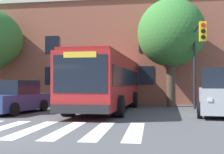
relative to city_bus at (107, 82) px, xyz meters
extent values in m
cube|color=white|center=(-2.43, -7.83, -1.69)|extent=(0.68, 4.32, 0.01)
cube|color=white|center=(-1.26, -7.79, -1.69)|extent=(0.68, 4.32, 0.01)
cube|color=white|center=(-0.08, -7.75, -1.69)|extent=(0.68, 4.32, 0.01)
cube|color=white|center=(1.09, -7.72, -1.69)|extent=(0.68, 4.32, 0.01)
cube|color=white|center=(2.26, -7.68, -1.69)|extent=(0.68, 4.32, 0.01)
cube|color=gold|center=(-5.33, 6.16, -1.69)|extent=(0.12, 36.00, 0.01)
cube|color=gold|center=(-5.17, 6.16, -1.69)|extent=(0.12, 36.00, 0.01)
cube|color=#B22323|center=(0.00, 0.03, -0.04)|extent=(2.80, 11.57, 2.60)
cube|color=black|center=(1.27, 0.00, 0.22)|extent=(0.28, 10.59, 0.94)
cube|color=black|center=(-1.27, 0.06, 0.22)|extent=(0.28, 10.59, 0.94)
cube|color=black|center=(-0.14, -5.74, 0.27)|extent=(2.27, 0.08, 1.56)
cube|color=yellow|center=(-0.14, -5.74, 1.06)|extent=(1.39, 0.06, 0.24)
cube|color=#232326|center=(-0.14, -5.77, -1.16)|extent=(2.47, 0.16, 0.36)
cube|color=maroon|center=(0.00, 0.03, 1.34)|extent=(2.63, 11.10, 0.16)
cylinder|color=black|center=(1.12, -3.57, -1.18)|extent=(0.58, 1.04, 1.03)
cylinder|color=black|center=(-1.29, -3.51, -1.18)|extent=(0.58, 1.04, 1.03)
cylinder|color=black|center=(1.27, 2.59, -1.18)|extent=(0.58, 1.04, 1.03)
cylinder|color=black|center=(-1.14, 2.65, -1.18)|extent=(0.58, 1.04, 1.03)
cube|color=navy|center=(-4.62, -2.44, -1.10)|extent=(2.44, 4.84, 0.83)
cube|color=black|center=(-4.60, -2.30, -0.32)|extent=(1.96, 2.42, 0.74)
cylinder|color=black|center=(-3.84, -3.98, -1.37)|extent=(0.30, 0.68, 0.66)
cylinder|color=black|center=(-3.48, -1.13, -1.37)|extent=(0.30, 0.68, 0.66)
cylinder|color=black|center=(-5.39, -0.89, -1.37)|extent=(0.30, 0.68, 0.66)
cube|color=#B7BABF|center=(5.96, -2.09, -0.92)|extent=(2.37, 4.93, 1.14)
cube|color=black|center=(5.96, -2.05, 0.13)|extent=(2.00, 3.11, 0.95)
cube|color=white|center=(5.15, -4.42, -0.80)|extent=(0.20, 0.06, 0.14)
cylinder|color=black|center=(4.84, -3.46, -1.32)|extent=(0.30, 0.78, 0.76)
cylinder|color=black|center=(5.14, -0.53, -1.32)|extent=(0.30, 0.78, 0.76)
cube|color=#236B70|center=(0.28, 9.39, -0.92)|extent=(2.47, 5.34, 1.13)
cube|color=black|center=(0.29, 9.44, 0.11)|extent=(2.09, 3.36, 0.94)
cube|color=white|center=(0.63, 6.74, -0.81)|extent=(0.20, 0.06, 0.14)
cube|color=white|center=(-0.56, 6.85, -0.81)|extent=(0.20, 0.06, 0.14)
cylinder|color=black|center=(1.15, 7.69, -1.32)|extent=(0.29, 0.78, 0.76)
cylinder|color=black|center=(-0.88, 7.89, -1.32)|extent=(0.29, 0.78, 0.76)
cylinder|color=black|center=(1.45, 10.89, -1.32)|extent=(0.29, 0.78, 0.76)
cylinder|color=black|center=(-0.58, 11.08, -1.32)|extent=(0.29, 0.78, 0.76)
cylinder|color=#28282D|center=(5.17, 1.86, 0.97)|extent=(0.16, 0.16, 5.34)
cylinder|color=#28282D|center=(5.19, -0.06, 3.10)|extent=(0.15, 3.85, 0.11)
cube|color=yellow|center=(5.20, -1.83, 2.50)|extent=(0.34, 0.28, 1.00)
cylinder|color=red|center=(5.21, -1.98, 2.80)|extent=(0.22, 0.03, 0.22)
cylinder|color=black|center=(5.21, -1.98, 2.50)|extent=(0.22, 0.03, 0.22)
cylinder|color=black|center=(5.21, -1.98, 2.20)|extent=(0.22, 0.03, 0.22)
cylinder|color=#4C3D2D|center=(3.78, 3.55, -0.15)|extent=(0.60, 0.60, 3.09)
ellipsoid|color=#387A33|center=(3.78, 3.55, 3.37)|extent=(6.42, 6.37, 4.64)
cube|color=#9E5642|center=(-5.40, 8.80, 2.68)|extent=(37.04, 6.65, 8.76)
cube|color=black|center=(-5.40, 5.44, 0.49)|extent=(1.10, 0.06, 1.40)
cube|color=black|center=(2.01, 5.44, 0.49)|extent=(1.10, 0.06, 1.40)
cube|color=black|center=(-5.40, 5.44, 2.94)|extent=(1.10, 0.06, 1.40)
cube|color=black|center=(2.01, 5.44, 2.94)|extent=(1.10, 0.06, 1.40)
camera|label=1|loc=(3.14, -18.00, -0.13)|focal=50.00mm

